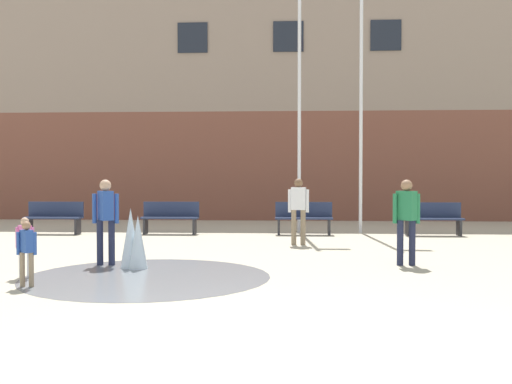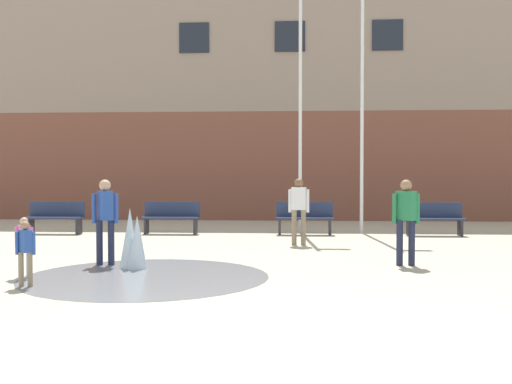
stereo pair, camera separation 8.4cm
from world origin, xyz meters
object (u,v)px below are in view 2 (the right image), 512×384
Objects in this scene: child_with_pink_shirt at (25,248)px; flagpole_right at (363,82)px; park_bench_far_left at (56,217)px; park_bench_center at (305,218)px; teen_by_trashcan at (299,206)px; child_running at (24,242)px; park_bench_under_left_flagpole at (171,217)px; adult_watching at (105,215)px; park_bench_under_right_flagpole at (434,218)px; flagpole_left at (301,87)px; adult_near_bench at (406,215)px.

flagpole_right is (6.01, 8.77, 3.77)m from child_with_pink_shirt.
park_bench_center is at bearing 1.60° from park_bench_far_left.
teen_by_trashcan reaches higher than child_running.
park_bench_under_left_flagpole is 5.90m from adult_watching.
park_bench_far_left is at bearing -179.21° from park_bench_under_right_flagpole.
flagpole_left is at bearing 10.85° from park_bench_under_left_flagpole.
teen_by_trashcan is 0.19× the size of flagpole_right.
flagpole_right reaches higher than park_bench_under_right_flagpole.
child_running is 9.91m from flagpole_left.
teen_by_trashcan reaches higher than park_bench_far_left.
child_running is at bearing 56.73° from adult_near_bench.
park_bench_under_right_flagpole is 1.01× the size of adult_near_bench.
teen_by_trashcan is at bearing 80.46° from child_running.
flagpole_right is (8.76, 0.87, 3.87)m from park_bench_far_left.
teen_by_trashcan is at bearing -91.74° from flagpole_left.
park_bench_under_right_flagpole is at bearing -21.24° from flagpole_right.
flagpole_left is at bearing 168.73° from park_bench_under_right_flagpole.
flagpole_right is (-1.87, 0.73, 3.87)m from park_bench_under_right_flagpole.
teen_by_trashcan is (-3.74, -2.41, 0.45)m from park_bench_under_right_flagpole.
park_bench_under_right_flagpole is 0.19× the size of flagpole_right.
adult_near_bench is 0.20× the size of flagpole_left.
adult_watching is 0.20× the size of flagpole_left.
adult_watching is (-3.62, -3.45, 0.00)m from teen_by_trashcan.
child_with_pink_shirt is at bearing -30.59° from child_running.
child_with_pink_shirt is 11.28m from flagpole_right.
flagpole_right is (1.68, 0.68, 3.87)m from park_bench_center.
flagpole_left reaches higher than park_bench_center.
child_with_pink_shirt reaches higher than park_bench_far_left.
adult_near_bench is 7.16m from flagpole_right.
park_bench_center is at bearing -30.41° from adult_near_bench.
adult_near_bench is at bearing -116.62° from child_with_pink_shirt.
flagpole_left is (3.71, 6.58, 3.30)m from adult_watching.
park_bench_far_left is at bearing -5.83° from adult_watching.
adult_watching reaches higher than child_running.
child_running is at bearing -122.87° from park_bench_center.
park_bench_far_left is 3.30m from park_bench_under_left_flagpole.
park_bench_center is 8.68m from child_running.
flagpole_left reaches higher than park_bench_under_right_flagpole.
adult_watching is 8.25m from flagpole_left.
flagpole_right reaches higher than teen_by_trashcan.
child_with_pink_shirt is (-0.52, -2.19, -0.35)m from adult_watching.
park_bench_under_left_flagpole is 8.08m from child_with_pink_shirt.
flagpole_left is at bearing -65.02° from adult_watching.
flagpole_left reaches higher than park_bench_far_left.
teen_by_trashcan is at bearing -16.14° from adult_near_bench.
park_bench_center is 3.55m from park_bench_under_right_flagpole.
park_bench_center is 1.01× the size of adult_watching.
child_running is 10.89m from flagpole_right.
adult_watching is at bearing -90.28° from park_bench_under_left_flagpole.
adult_near_bench reaches higher than park_bench_under_left_flagpole.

